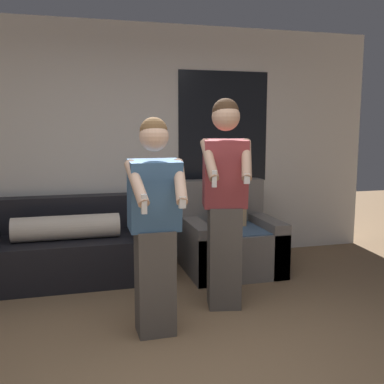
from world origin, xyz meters
TOP-DOWN VIEW (x-y plane):
  - wall_back at (0.02, 2.79)m, footprint 5.97×0.07m
  - couch at (-0.71, 2.30)m, footprint 1.88×0.89m
  - armchair at (0.98, 2.13)m, footprint 0.97×0.90m
  - person_left at (-0.07, 0.83)m, footprint 0.44×0.47m
  - person_right at (0.60, 1.17)m, footprint 0.44×0.52m

SIDE VIEW (x-z plane):
  - couch at x=-0.71m, z-range -0.10..0.71m
  - armchair at x=0.98m, z-range -0.15..0.80m
  - person_left at x=-0.07m, z-range 0.02..1.64m
  - person_right at x=0.60m, z-range 0.05..1.83m
  - wall_back at x=0.02m, z-range 0.00..2.70m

